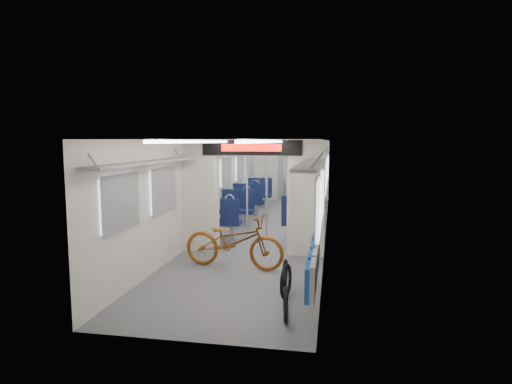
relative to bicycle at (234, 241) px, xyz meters
The scene contains 14 objects.
carriage 3.01m from the bicycle, 87.24° to the left, with size 12.00×12.02×2.31m.
bicycle is the anchor object (origin of this frame).
flip_bench 2.09m from the bicycle, 44.55° to the right, with size 0.12×2.10×0.50m.
bike_hoop_a 2.49m from the bicycle, 61.56° to the right, with size 0.46×0.46×0.05m, color black.
bike_hoop_b 1.77m from the bicycle, 51.37° to the right, with size 0.52×0.52×0.05m, color black.
bike_hoop_c 1.39m from the bicycle, 40.98° to the right, with size 0.45×0.45×0.05m, color black.
seat_bay_near_left 3.09m from the bicycle, 104.98° to the left, with size 0.90×2.02×1.08m.
seat_bay_near_right 3.51m from the bicycle, 72.20° to the left, with size 0.95×2.26×1.16m.
seat_bay_far_left 6.35m from the bicycle, 97.22° to the left, with size 0.92×2.13×1.12m.
seat_bay_far_right 6.77m from the bicycle, 80.89° to the left, with size 0.90×2.02×1.08m.
stanchion_near_left 2.08m from the bicycle, 94.29° to the left, with size 0.04×0.04×2.30m, color silver.
stanchion_near_right 1.69m from the bicycle, 76.40° to the left, with size 0.04×0.04×2.30m, color silver.
stanchion_far_left 4.82m from the bicycle, 91.93° to the left, with size 0.04×0.04×2.30m, color silver.
stanchion_far_right 5.08m from the bicycle, 85.93° to the left, with size 0.04×0.04×2.30m, color silver.
Camera 1 is at (1.58, -10.43, 2.28)m, focal length 30.00 mm.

